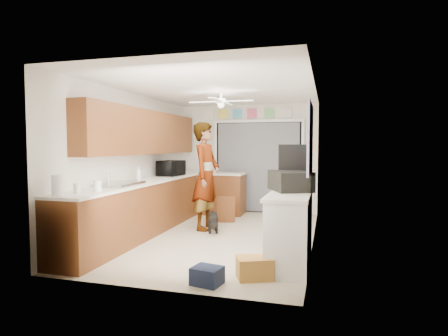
# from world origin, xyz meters

# --- Properties ---
(floor) EXTENTS (5.00, 5.00, 0.00)m
(floor) POSITION_xyz_m (0.00, 0.00, 0.00)
(floor) COLOR beige
(floor) RESTS_ON ground
(ceiling) EXTENTS (5.00, 5.00, 0.00)m
(ceiling) POSITION_xyz_m (0.00, 0.00, 2.50)
(ceiling) COLOR white
(ceiling) RESTS_ON ground
(wall_back) EXTENTS (3.20, 0.00, 3.20)m
(wall_back) POSITION_xyz_m (0.00, 2.50, 1.25)
(wall_back) COLOR beige
(wall_back) RESTS_ON ground
(wall_front) EXTENTS (3.20, 0.00, 3.20)m
(wall_front) POSITION_xyz_m (0.00, -2.50, 1.25)
(wall_front) COLOR beige
(wall_front) RESTS_ON ground
(wall_left) EXTENTS (0.00, 5.00, 5.00)m
(wall_left) POSITION_xyz_m (-1.60, 0.00, 1.25)
(wall_left) COLOR beige
(wall_left) RESTS_ON ground
(wall_right) EXTENTS (0.00, 5.00, 5.00)m
(wall_right) POSITION_xyz_m (1.60, 0.00, 1.25)
(wall_right) COLOR beige
(wall_right) RESTS_ON ground
(left_base_cabinets) EXTENTS (0.60, 4.80, 0.90)m
(left_base_cabinets) POSITION_xyz_m (-1.30, 0.00, 0.45)
(left_base_cabinets) COLOR brown
(left_base_cabinets) RESTS_ON floor
(left_countertop) EXTENTS (0.62, 4.80, 0.04)m
(left_countertop) POSITION_xyz_m (-1.29, 0.00, 0.92)
(left_countertop) COLOR white
(left_countertop) RESTS_ON left_base_cabinets
(upper_cabinets) EXTENTS (0.32, 4.00, 0.80)m
(upper_cabinets) POSITION_xyz_m (-1.44, 0.20, 1.80)
(upper_cabinets) COLOR brown
(upper_cabinets) RESTS_ON wall_left
(sink_basin) EXTENTS (0.50, 0.76, 0.06)m
(sink_basin) POSITION_xyz_m (-1.29, -1.00, 0.95)
(sink_basin) COLOR silver
(sink_basin) RESTS_ON left_countertop
(faucet) EXTENTS (0.03, 0.03, 0.22)m
(faucet) POSITION_xyz_m (-1.48, -1.00, 1.05)
(faucet) COLOR silver
(faucet) RESTS_ON left_countertop
(peninsula_base) EXTENTS (1.00, 0.60, 0.90)m
(peninsula_base) POSITION_xyz_m (-0.50, 2.00, 0.45)
(peninsula_base) COLOR brown
(peninsula_base) RESTS_ON floor
(peninsula_top) EXTENTS (1.04, 0.64, 0.04)m
(peninsula_top) POSITION_xyz_m (-0.50, 2.00, 0.92)
(peninsula_top) COLOR white
(peninsula_top) RESTS_ON peninsula_base
(back_opening_recess) EXTENTS (2.00, 0.06, 2.10)m
(back_opening_recess) POSITION_xyz_m (0.25, 2.47, 1.05)
(back_opening_recess) COLOR black
(back_opening_recess) RESTS_ON wall_back
(curtain_panel) EXTENTS (1.90, 0.03, 2.05)m
(curtain_panel) POSITION_xyz_m (0.25, 2.43, 1.05)
(curtain_panel) COLOR slate
(curtain_panel) RESTS_ON wall_back
(door_trim_left) EXTENTS (0.06, 0.04, 2.10)m
(door_trim_left) POSITION_xyz_m (-0.77, 2.44, 1.05)
(door_trim_left) COLOR white
(door_trim_left) RESTS_ON wall_back
(door_trim_right) EXTENTS (0.06, 0.04, 2.10)m
(door_trim_right) POSITION_xyz_m (1.27, 2.44, 1.05)
(door_trim_right) COLOR white
(door_trim_right) RESTS_ON wall_back
(door_trim_head) EXTENTS (2.10, 0.04, 0.06)m
(door_trim_head) POSITION_xyz_m (0.25, 2.44, 2.12)
(door_trim_head) COLOR white
(door_trim_head) RESTS_ON wall_back
(header_frame_0) EXTENTS (0.22, 0.02, 0.22)m
(header_frame_0) POSITION_xyz_m (-0.60, 2.47, 2.30)
(header_frame_0) COLOR #E4D54C
(header_frame_0) RESTS_ON wall_back
(header_frame_1) EXTENTS (0.22, 0.02, 0.22)m
(header_frame_1) POSITION_xyz_m (-0.25, 2.47, 2.30)
(header_frame_1) COLOR #4DA4CD
(header_frame_1) RESTS_ON wall_back
(header_frame_2) EXTENTS (0.22, 0.02, 0.22)m
(header_frame_2) POSITION_xyz_m (0.10, 2.47, 2.30)
(header_frame_2) COLOR #D14E71
(header_frame_2) RESTS_ON wall_back
(header_frame_3) EXTENTS (0.22, 0.02, 0.22)m
(header_frame_3) POSITION_xyz_m (0.50, 2.47, 2.30)
(header_frame_3) COLOR #68B76C
(header_frame_3) RESTS_ON wall_back
(header_frame_4) EXTENTS (0.22, 0.02, 0.22)m
(header_frame_4) POSITION_xyz_m (0.90, 2.47, 2.30)
(header_frame_4) COLOR silver
(header_frame_4) RESTS_ON wall_back
(route66_sign) EXTENTS (0.22, 0.02, 0.26)m
(route66_sign) POSITION_xyz_m (-0.95, 2.47, 2.30)
(route66_sign) COLOR silver
(route66_sign) RESTS_ON wall_back
(right_counter_base) EXTENTS (0.50, 1.40, 0.90)m
(right_counter_base) POSITION_xyz_m (1.35, -1.20, 0.45)
(right_counter_base) COLOR white
(right_counter_base) RESTS_ON floor
(right_counter_top) EXTENTS (0.54, 1.44, 0.04)m
(right_counter_top) POSITION_xyz_m (1.34, -1.20, 0.92)
(right_counter_top) COLOR white
(right_counter_top) RESTS_ON right_counter_base
(abstract_painting) EXTENTS (0.03, 1.15, 0.95)m
(abstract_painting) POSITION_xyz_m (1.58, -1.00, 1.65)
(abstract_painting) COLOR #FE5DB4
(abstract_painting) RESTS_ON wall_right
(ceiling_fan) EXTENTS (1.14, 1.14, 0.24)m
(ceiling_fan) POSITION_xyz_m (0.00, 0.20, 2.32)
(ceiling_fan) COLOR white
(ceiling_fan) RESTS_ON ceiling
(microwave) EXTENTS (0.44, 0.60, 0.31)m
(microwave) POSITION_xyz_m (-1.26, 0.92, 1.10)
(microwave) COLOR black
(microwave) RESTS_ON left_countertop
(soap_bottle) EXTENTS (0.12, 0.12, 0.26)m
(soap_bottle) POSITION_xyz_m (-1.43, -0.14, 1.07)
(soap_bottle) COLOR silver
(soap_bottle) RESTS_ON left_countertop
(jar_a) EXTENTS (0.14, 0.14, 0.15)m
(jar_a) POSITION_xyz_m (-1.17, -1.75, 1.02)
(jar_a) COLOR silver
(jar_a) RESTS_ON left_countertop
(jar_b) EXTENTS (0.10, 0.10, 0.13)m
(jar_b) POSITION_xyz_m (-1.31, -1.99, 1.01)
(jar_b) COLOR silver
(jar_b) RESTS_ON left_countertop
(paper_towel_roll) EXTENTS (0.16, 0.16, 0.26)m
(paper_towel_roll) POSITION_xyz_m (-1.41, -2.25, 1.07)
(paper_towel_roll) COLOR white
(paper_towel_roll) RESTS_ON left_countertop
(suitcase) EXTENTS (0.69, 0.77, 0.27)m
(suitcase) POSITION_xyz_m (1.32, -0.95, 1.07)
(suitcase) COLOR black
(suitcase) RESTS_ON right_counter_top
(suitcase_rim) EXTENTS (0.64, 0.71, 0.02)m
(suitcase_rim) POSITION_xyz_m (1.32, -0.95, 0.96)
(suitcase_rim) COLOR yellow
(suitcase_rim) RESTS_ON suitcase
(suitcase_lid) EXTENTS (0.39, 0.20, 0.50)m
(suitcase_lid) POSITION_xyz_m (1.32, -0.66, 1.32)
(suitcase_lid) COLOR black
(suitcase_lid) RESTS_ON suitcase
(cardboard_box) EXTENTS (0.49, 0.44, 0.25)m
(cardboard_box) POSITION_xyz_m (1.00, -1.87, 0.13)
(cardboard_box) COLOR #BC903B
(cardboard_box) RESTS_ON floor
(navy_crate) EXTENTS (0.37, 0.32, 0.20)m
(navy_crate) POSITION_xyz_m (0.52, -2.20, 0.10)
(navy_crate) COLOR #141C33
(navy_crate) RESTS_ON floor
(cabinet_door_panel) EXTENTS (0.39, 0.25, 0.54)m
(cabinet_door_panel) POSITION_xyz_m (-0.14, 1.05, 0.28)
(cabinet_door_panel) COLOR brown
(cabinet_door_panel) RESTS_ON floor
(man) EXTENTS (0.52, 0.75, 1.99)m
(man) POSITION_xyz_m (-0.36, 0.45, 0.99)
(man) COLOR white
(man) RESTS_ON floor
(dog) EXTENTS (0.36, 0.53, 0.39)m
(dog) POSITION_xyz_m (-0.16, 0.23, 0.19)
(dog) COLOR black
(dog) RESTS_ON floor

